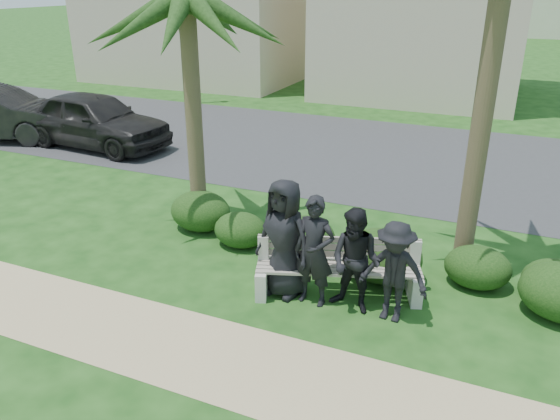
% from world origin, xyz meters
% --- Properties ---
extents(ground, '(160.00, 160.00, 0.00)m').
position_xyz_m(ground, '(0.00, 0.00, 0.00)').
color(ground, '#163D11').
rests_on(ground, ground).
extents(footpath, '(30.00, 1.60, 0.01)m').
position_xyz_m(footpath, '(0.00, -1.80, 0.00)').
color(footpath, tan).
rests_on(footpath, ground).
extents(asphalt_street, '(160.00, 8.00, 0.01)m').
position_xyz_m(asphalt_street, '(0.00, 8.00, 0.00)').
color(asphalt_street, '#2D2D30').
rests_on(asphalt_street, ground).
extents(stucco_bldg_left, '(10.40, 8.40, 7.30)m').
position_xyz_m(stucco_bldg_left, '(-12.00, 18.00, 3.66)').
color(stucco_bldg_left, beige).
rests_on(stucco_bldg_left, ground).
extents(stucco_bldg_right, '(8.40, 8.40, 7.30)m').
position_xyz_m(stucco_bldg_right, '(-1.00, 18.00, 3.66)').
color(stucco_bldg_right, beige).
rests_on(stucco_bldg_right, ground).
extents(street_lamp, '(0.36, 0.36, 4.29)m').
position_xyz_m(street_lamp, '(-9.00, 12.00, 2.94)').
color(street_lamp, black).
rests_on(street_lamp, ground).
extents(park_bench, '(2.75, 1.41, 0.90)m').
position_xyz_m(park_bench, '(0.86, 0.34, 0.41)').
color(park_bench, gray).
rests_on(park_bench, ground).
extents(man_a, '(1.04, 0.79, 1.92)m').
position_xyz_m(man_a, '(0.04, 0.07, 0.96)').
color(man_a, black).
rests_on(man_a, ground).
extents(man_b, '(0.66, 0.45, 1.76)m').
position_xyz_m(man_b, '(0.56, 0.00, 0.88)').
color(man_b, black).
rests_on(man_b, ground).
extents(man_c, '(0.90, 0.75, 1.64)m').
position_xyz_m(man_c, '(1.19, 0.05, 0.82)').
color(man_c, black).
rests_on(man_c, ground).
extents(man_d, '(1.05, 0.65, 1.56)m').
position_xyz_m(man_d, '(1.77, 0.03, 0.78)').
color(man_d, black).
rests_on(man_d, ground).
extents(hedge_a, '(1.24, 1.02, 0.81)m').
position_xyz_m(hedge_a, '(-2.46, 1.66, 0.40)').
color(hedge_a, black).
rests_on(hedge_a, ground).
extents(hedge_b, '(1.02, 0.84, 0.66)m').
position_xyz_m(hedge_b, '(-1.39, 1.31, 0.33)').
color(hedge_b, black).
rests_on(hedge_b, ground).
extents(hedge_c, '(1.13, 0.93, 0.73)m').
position_xyz_m(hedge_c, '(-0.15, 1.49, 0.37)').
color(hedge_c, black).
rests_on(hedge_c, ground).
extents(hedge_d, '(1.36, 1.12, 0.89)m').
position_xyz_m(hedge_d, '(1.34, 1.15, 0.44)').
color(hedge_d, black).
rests_on(hedge_d, ground).
extents(hedge_e, '(1.06, 0.88, 0.69)m').
position_xyz_m(hedge_e, '(2.84, 1.55, 0.35)').
color(hedge_e, black).
rests_on(hedge_e, ground).
extents(hedge_extra, '(1.06, 0.88, 0.69)m').
position_xyz_m(hedge_extra, '(4.03, 1.55, 0.35)').
color(hedge_extra, black).
rests_on(hedge_extra, ground).
extents(palm_left, '(3.00, 3.00, 5.24)m').
position_xyz_m(palm_left, '(-2.62, 1.87, 4.28)').
color(palm_left, brown).
rests_on(palm_left, ground).
extents(car_a, '(4.91, 2.28, 1.63)m').
position_xyz_m(car_a, '(-8.39, 5.49, 0.81)').
color(car_a, black).
rests_on(car_a, ground).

